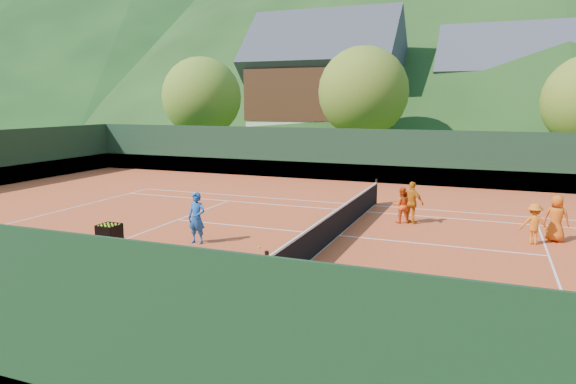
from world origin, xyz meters
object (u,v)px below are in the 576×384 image
at_px(student_c, 556,218).
at_px(ball_hopper, 109,233).
at_px(student_b, 412,203).
at_px(student_a, 401,205).
at_px(coach, 197,218).
at_px(student_d, 534,224).
at_px(chalet_mid, 511,96).
at_px(chalet_left, 325,90).
at_px(tennis_net, 339,221).

height_order(student_c, ball_hopper, student_c).
bearing_deg(student_b, student_a, 23.68).
height_order(coach, student_d, coach).
bearing_deg(chalet_mid, chalet_left, -165.96).
distance_m(student_c, ball_hopper, 13.90).
distance_m(coach, ball_hopper, 2.74).
xyz_separation_m(student_a, tennis_net, (-1.64, -2.68, -0.18)).
bearing_deg(chalet_left, chalet_mid, 14.04).
bearing_deg(chalet_mid, coach, -105.19).
height_order(student_c, student_d, student_c).
distance_m(student_c, student_d, 0.93).
height_order(student_a, student_b, student_b).
bearing_deg(ball_hopper, student_d, 28.13).
bearing_deg(student_a, tennis_net, 37.63).
bearing_deg(coach, student_c, 24.50).
xyz_separation_m(student_d, chalet_mid, (-0.04, 32.75, 4.31)).
bearing_deg(student_a, student_d, 141.19).
height_order(ball_hopper, chalet_left, chalet_left).
distance_m(coach, student_c, 11.55).
xyz_separation_m(student_c, ball_hopper, (-12.16, -6.74, -0.02)).
bearing_deg(student_c, tennis_net, 27.69).
relative_size(coach, student_c, 1.07).
distance_m(student_a, student_b, 0.40).
bearing_deg(ball_hopper, chalet_left, 97.45).
distance_m(student_a, tennis_net, 3.15).
relative_size(coach, student_b, 1.05).
relative_size(student_a, ball_hopper, 1.36).
bearing_deg(chalet_mid, student_a, -97.92).
relative_size(student_b, ball_hopper, 1.57).
height_order(student_c, chalet_left, chalet_left).
bearing_deg(chalet_left, tennis_net, -71.57).
height_order(student_b, student_c, student_b).
bearing_deg(student_d, tennis_net, 4.33).
height_order(coach, tennis_net, coach).
bearing_deg(student_d, ball_hopper, 20.78).
height_order(student_b, student_d, student_b).
relative_size(tennis_net, chalet_left, 0.87).
bearing_deg(student_b, student_c, -168.29).
height_order(student_b, ball_hopper, student_b).
distance_m(tennis_net, chalet_left, 32.04).
xyz_separation_m(student_b, chalet_mid, (3.97, 31.31, 4.18)).
distance_m(student_d, tennis_net, 6.17).
height_order(coach, chalet_mid, chalet_mid).
xyz_separation_m(student_a, student_d, (4.39, -1.43, -0.02)).
bearing_deg(coach, student_b, 43.34).
height_order(chalet_left, chalet_mid, chalet_left).
relative_size(student_a, tennis_net, 0.11).
relative_size(student_a, chalet_mid, 0.11).
xyz_separation_m(tennis_net, chalet_mid, (6.00, 34.00, 4.47)).
xyz_separation_m(student_d, ball_hopper, (-11.47, -6.13, 0.09)).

